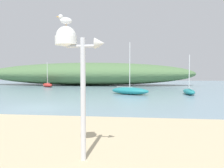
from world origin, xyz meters
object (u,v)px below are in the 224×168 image
at_px(sailboat_east_reach, 130,91).
at_px(sailboat_mid_channel, 47,85).
at_px(sailboat_west_reach, 189,91).
at_px(mast_structure, 72,50).
at_px(seagull_on_radar, 65,20).

relative_size(sailboat_east_reach, sailboat_mid_channel, 1.33).
bearing_deg(sailboat_west_reach, mast_structure, -109.71).
bearing_deg(mast_structure, sailboat_west_reach, 70.29).
xyz_separation_m(sailboat_west_reach, sailboat_east_reach, (-6.33, -0.65, 0.08)).
bearing_deg(sailboat_west_reach, sailboat_mid_channel, 151.97).
distance_m(mast_structure, seagull_on_radar, 0.71).
bearing_deg(seagull_on_radar, sailboat_east_reach, 87.82).
bearing_deg(sailboat_mid_channel, sailboat_west_reach, -28.03).
height_order(mast_structure, sailboat_mid_channel, sailboat_mid_channel).
height_order(mast_structure, sailboat_east_reach, sailboat_east_reach).
bearing_deg(mast_structure, sailboat_mid_channel, 114.64).
height_order(seagull_on_radar, sailboat_west_reach, sailboat_west_reach).
height_order(mast_structure, seagull_on_radar, seagull_on_radar).
relative_size(sailboat_west_reach, sailboat_east_reach, 0.76).
bearing_deg(seagull_on_radar, sailboat_west_reach, 69.89).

